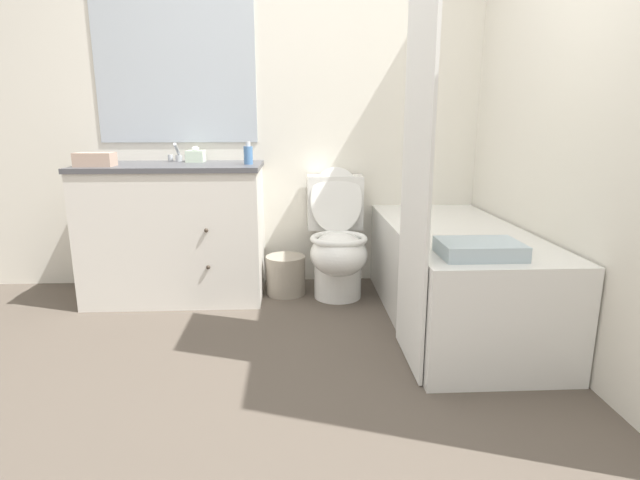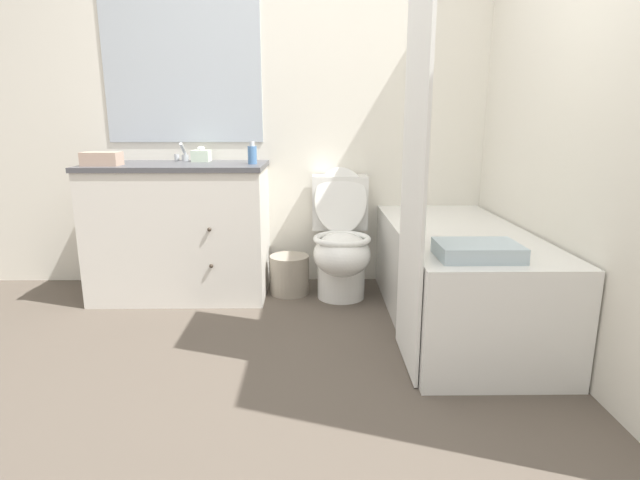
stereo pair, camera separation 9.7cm
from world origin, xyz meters
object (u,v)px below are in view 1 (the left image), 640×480
at_px(soap_dispenser, 248,154).
at_px(bath_towel_folded, 480,249).
at_px(tissue_box, 196,156).
at_px(hand_towel_folded, 95,159).
at_px(sink_faucet, 178,156).
at_px(vanity_cabinet, 176,230).
at_px(wastebasket, 286,275).
at_px(toilet, 337,243).
at_px(bathtub, 454,274).

relative_size(soap_dispenser, bath_towel_folded, 0.40).
distance_m(tissue_box, hand_towel_folded, 0.60).
bearing_deg(sink_faucet, vanity_cabinet, -90.00).
bearing_deg(soap_dispenser, bath_towel_folded, -43.79).
xyz_separation_m(wastebasket, soap_dispenser, (-0.22, -0.04, 0.78)).
distance_m(vanity_cabinet, hand_towel_folded, 0.63).
bearing_deg(hand_towel_folded, bath_towel_folded, -25.55).
bearing_deg(hand_towel_folded, toilet, 3.94).
distance_m(vanity_cabinet, soap_dispenser, 0.68).
xyz_separation_m(toilet, bath_towel_folded, (0.53, -1.04, 0.22)).
bearing_deg(bathtub, soap_dispenser, 158.70).
distance_m(toilet, hand_towel_folded, 1.54).
bearing_deg(bath_towel_folded, wastebasket, 128.87).
distance_m(sink_faucet, tissue_box, 0.13).
distance_m(sink_faucet, hand_towel_folded, 0.53).
distance_m(vanity_cabinet, toilet, 1.03).
relative_size(vanity_cabinet, soap_dispenser, 7.95).
bearing_deg(toilet, soap_dispenser, 180.00).
bearing_deg(wastebasket, bath_towel_folded, -51.13).
distance_m(vanity_cabinet, tissue_box, 0.50).
bearing_deg(hand_towel_folded, soap_dispenser, 6.39).
height_order(sink_faucet, bath_towel_folded, sink_faucet).
relative_size(toilet, wastebasket, 3.20).
height_order(vanity_cabinet, soap_dispenser, soap_dispenser).
bearing_deg(bath_towel_folded, tissue_box, 139.21).
relative_size(vanity_cabinet, wastebasket, 4.29).
distance_m(sink_faucet, toilet, 1.19).
bearing_deg(vanity_cabinet, wastebasket, -0.57).
bearing_deg(soap_dispenser, bathtub, -21.30).
bearing_deg(wastebasket, soap_dispenser, -170.11).
distance_m(vanity_cabinet, wastebasket, 0.76).
height_order(toilet, tissue_box, tissue_box).
height_order(sink_faucet, wastebasket, sink_faucet).
height_order(wastebasket, bath_towel_folded, bath_towel_folded).
distance_m(toilet, bath_towel_folded, 1.19).
height_order(toilet, hand_towel_folded, hand_towel_folded).
height_order(bathtub, bath_towel_folded, bath_towel_folded).
relative_size(vanity_cabinet, hand_towel_folded, 5.16).
height_order(sink_faucet, tissue_box, sink_faucet).
height_order(toilet, wastebasket, toilet).
bearing_deg(soap_dispenser, sink_faucet, 152.78).
relative_size(bathtub, tissue_box, 11.86).
height_order(bathtub, soap_dispenser, soap_dispenser).
relative_size(vanity_cabinet, bath_towel_folded, 3.16).
relative_size(sink_faucet, bathtub, 0.09).
height_order(hand_towel_folded, bath_towel_folded, hand_towel_folded).
height_order(vanity_cabinet, bathtub, vanity_cabinet).
distance_m(sink_faucet, wastebasket, 1.05).
xyz_separation_m(sink_faucet, soap_dispenser, (0.48, -0.25, 0.02)).
bearing_deg(toilet, vanity_cabinet, 177.52).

